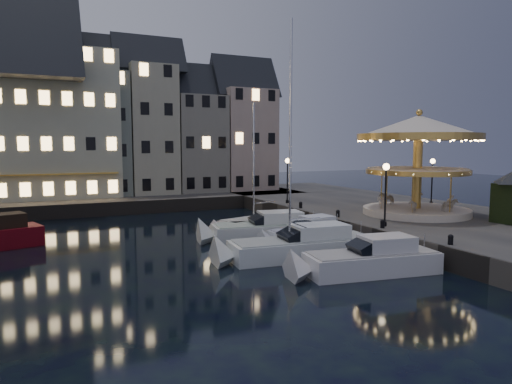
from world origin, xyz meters
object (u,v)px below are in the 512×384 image
streetlamp_c (287,174)px  streetlamp_d (432,175)px  streetlamp_b (386,185)px  bollard_a (451,239)px  motorboat_d (304,237)px  motorboat_b (365,262)px  bollard_b (383,223)px  motorboat_e (262,230)px  bollard_c (338,213)px  bollard_d (301,205)px  motorboat_f (255,226)px  carousel (418,146)px  motorboat_c (297,247)px

streetlamp_c → streetlamp_d: same height
streetlamp_b → bollard_a: bearing=-95.7°
bollard_a → motorboat_d: (-4.42, 7.97, -0.97)m
bollard_a → motorboat_b: bearing=168.9°
bollard_b → motorboat_e: (-5.94, 5.69, -0.96)m
bollard_c → motorboat_d: motorboat_d is taller
bollard_d → motorboat_b: size_ratio=0.07×
bollard_a → bollard_b: size_ratio=1.00×
streetlamp_b → motorboat_d: streetlamp_b is taller
motorboat_b → streetlamp_b: bearing=42.2°
motorboat_f → carousel: (11.75, -4.55, 6.11)m
bollard_b → motorboat_e: bearing=136.2°
motorboat_b → bollard_a: bearing=-11.1°
bollard_b → bollard_d: bearing=90.0°
streetlamp_b → motorboat_c: bearing=-175.0°
streetlamp_c → carousel: 12.14m
motorboat_e → bollard_d: bearing=39.0°
streetlamp_c → carousel: bearing=-61.0°
bollard_a → motorboat_f: motorboat_f is taller
bollard_b → carousel: bearing=29.7°
streetlamp_b → motorboat_b: size_ratio=0.51×
streetlamp_b → bollard_c: size_ratio=7.32×
motorboat_d → carousel: size_ratio=0.70×
bollard_c → motorboat_f: size_ratio=0.05×
bollard_c → motorboat_c: motorboat_c is taller
streetlamp_c → bollard_b: streetlamp_c is taller
carousel → motorboat_d: bearing=-173.9°
streetlamp_b → motorboat_d: 6.36m
streetlamp_c → bollard_c: 9.34m
bollard_d → streetlamp_d: bearing=-14.1°
bollard_a → carousel: bearing=55.2°
streetlamp_d → motorboat_b: size_ratio=0.51×
streetlamp_b → bollard_a: (-0.60, -6.00, -2.41)m
bollard_d → motorboat_d: (-4.42, -8.03, -0.97)m
motorboat_e → motorboat_f: (0.54, 2.49, -0.12)m
motorboat_e → carousel: bearing=-9.5°
bollard_a → bollard_b: bearing=90.0°
streetlamp_b → bollard_c: 5.14m
streetlamp_b → motorboat_b: 8.21m
bollard_d → motorboat_f: bearing=-156.8°
bollard_c → bollard_b: bearing=-90.0°
streetlamp_d → bollard_d: (-11.90, 3.00, -2.41)m
streetlamp_d → bollard_d: 12.51m
bollard_a → motorboat_b: (-4.94, 0.97, -0.96)m
streetlamp_c → bollard_b: size_ratio=7.32×
bollard_a → bollard_d: (0.00, 16.00, 0.00)m
bollard_b → bollard_a: bearing=-90.0°
streetlamp_c → motorboat_f: bearing=-135.9°
bollard_c → bollard_d: bearing=90.0°
motorboat_c → motorboat_e: 5.83m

